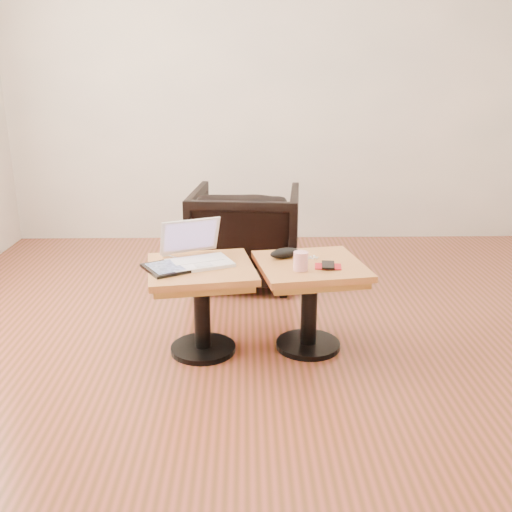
{
  "coord_description": "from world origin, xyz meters",
  "views": [
    {
      "loc": [
        -0.24,
        -2.71,
        1.4
      ],
      "look_at": [
        -0.18,
        0.03,
        0.53
      ],
      "focal_mm": 40.0,
      "sensor_mm": 36.0,
      "label": 1
    }
  ],
  "objects_px": {
    "laptop": "(196,254)",
    "striped_cup": "(301,261)",
    "side_table_right": "(310,285)",
    "armchair": "(246,235)",
    "side_table_left": "(201,288)"
  },
  "relations": [
    {
      "from": "laptop",
      "to": "striped_cup",
      "type": "bearing_deg",
      "value": -37.22
    },
    {
      "from": "side_table_right",
      "to": "laptop",
      "type": "distance_m",
      "value": 0.61
    },
    {
      "from": "striped_cup",
      "to": "armchair",
      "type": "distance_m",
      "value": 1.21
    },
    {
      "from": "side_table_right",
      "to": "striped_cup",
      "type": "xyz_separation_m",
      "value": [
        -0.06,
        -0.11,
        0.17
      ]
    },
    {
      "from": "striped_cup",
      "to": "side_table_left",
      "type": "bearing_deg",
      "value": 171.47
    },
    {
      "from": "armchair",
      "to": "side_table_left",
      "type": "bearing_deg",
      "value": 83.94
    },
    {
      "from": "laptop",
      "to": "armchair",
      "type": "xyz_separation_m",
      "value": [
        0.25,
        1.02,
        -0.18
      ]
    },
    {
      "from": "side_table_left",
      "to": "striped_cup",
      "type": "xyz_separation_m",
      "value": [
        0.5,
        -0.08,
        0.17
      ]
    },
    {
      "from": "laptop",
      "to": "side_table_right",
      "type": "bearing_deg",
      "value": -25.25
    },
    {
      "from": "side_table_right",
      "to": "laptop",
      "type": "xyz_separation_m",
      "value": [
        -0.59,
        0.03,
        0.16
      ]
    },
    {
      "from": "side_table_right",
      "to": "striped_cup",
      "type": "height_order",
      "value": "striped_cup"
    },
    {
      "from": "armchair",
      "to": "striped_cup",
      "type": "bearing_deg",
      "value": 108.97
    },
    {
      "from": "laptop",
      "to": "armchair",
      "type": "height_order",
      "value": "laptop"
    },
    {
      "from": "side_table_left",
      "to": "striped_cup",
      "type": "distance_m",
      "value": 0.53
    },
    {
      "from": "armchair",
      "to": "laptop",
      "type": "bearing_deg",
      "value": 81.88
    }
  ]
}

